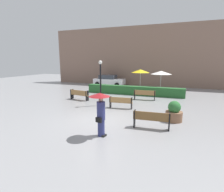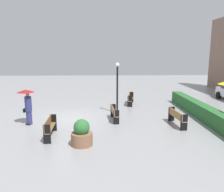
% 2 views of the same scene
% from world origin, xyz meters
% --- Properties ---
extents(ground_plane, '(60.00, 60.00, 0.00)m').
position_xyz_m(ground_plane, '(0.00, 0.00, 0.00)').
color(ground_plane, gray).
extents(bench_back_row, '(1.90, 0.52, 0.88)m').
position_xyz_m(bench_back_row, '(1.61, 6.32, 0.53)').
color(bench_back_row, '#9E7242').
rests_on(bench_back_row, ground).
extents(bench_far_left, '(1.91, 0.69, 0.89)m').
position_xyz_m(bench_far_left, '(-3.88, 4.29, 0.52)').
color(bench_far_left, '#9E7242').
rests_on(bench_far_left, ground).
extents(bench_near_right, '(1.87, 0.44, 0.90)m').
position_xyz_m(bench_near_right, '(3.17, -0.45, 0.55)').
color(bench_near_right, brown).
rests_on(bench_near_right, ground).
extents(bench_mid_center, '(1.73, 0.46, 0.84)m').
position_xyz_m(bench_mid_center, '(0.50, 2.81, 0.50)').
color(bench_mid_center, '#9E7242').
rests_on(bench_mid_center, ground).
extents(pedestrian_with_umbrella, '(0.95, 0.95, 2.04)m').
position_xyz_m(pedestrian_with_umbrella, '(1.11, -2.18, 1.31)').
color(pedestrian_with_umbrella, navy).
rests_on(pedestrian_with_umbrella, ground).
extents(planter_pot, '(0.95, 0.95, 1.19)m').
position_xyz_m(planter_pot, '(4.22, 1.22, 0.51)').
color(planter_pot, brown).
rests_on(planter_pot, ground).
extents(lamp_post, '(0.28, 0.28, 3.47)m').
position_xyz_m(lamp_post, '(-1.22, 3.10, 2.16)').
color(lamp_post, black).
rests_on(lamp_post, ground).
extents(patio_umbrella_yellow, '(1.96, 1.96, 2.52)m').
position_xyz_m(patio_umbrella_yellow, '(0.40, 10.27, 2.34)').
color(patio_umbrella_yellow, silver).
rests_on(patio_umbrella_yellow, ground).
extents(patio_umbrella_white, '(2.15, 2.15, 2.42)m').
position_xyz_m(patio_umbrella_white, '(2.63, 10.06, 2.24)').
color(patio_umbrella_white, silver).
rests_on(patio_umbrella_white, ground).
extents(hedge_strip, '(9.97, 0.70, 0.89)m').
position_xyz_m(hedge_strip, '(0.09, 8.40, 0.45)').
color(hedge_strip, '#28602D').
rests_on(hedge_strip, ground).
extents(building_facade, '(28.00, 1.20, 8.13)m').
position_xyz_m(building_facade, '(0.00, 16.00, 4.06)').
color(building_facade, '#846656').
rests_on(building_facade, ground).
extents(parked_car, '(4.21, 2.00, 1.57)m').
position_xyz_m(parked_car, '(-4.64, 13.61, 0.82)').
color(parked_car, silver).
rests_on(parked_car, ground).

